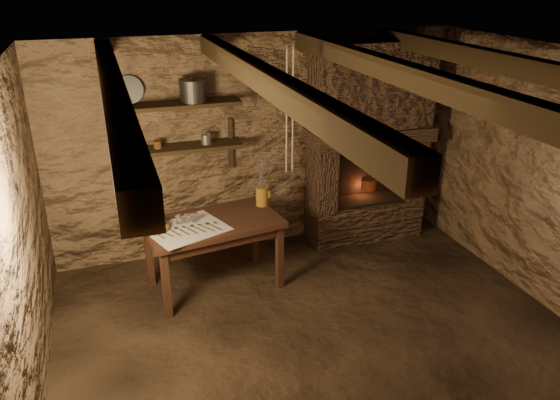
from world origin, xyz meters
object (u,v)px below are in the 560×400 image
object	(u,v)px
wooden_bowl	(152,226)
work_table	(214,252)
stoneware_jug	(262,187)
iron_stockpot	(193,92)
red_pot	(369,183)

from	to	relation	value
wooden_bowl	work_table	bearing A→B (deg)	2.35
stoneware_jug	iron_stockpot	size ratio (longest dim) A/B	1.69
iron_stockpot	red_pot	size ratio (longest dim) A/B	0.50
stoneware_jug	wooden_bowl	world-z (taller)	stoneware_jug
wooden_bowl	red_pot	size ratio (longest dim) A/B	0.62
wooden_bowl	iron_stockpot	world-z (taller)	iron_stockpot
work_table	stoneware_jug	bearing A→B (deg)	12.33
stoneware_jug	red_pot	size ratio (longest dim) A/B	0.84
iron_stockpot	red_pot	world-z (taller)	iron_stockpot
stoneware_jug	wooden_bowl	xyz separation A→B (m)	(-1.15, -0.24, -0.15)
wooden_bowl	red_pot	distance (m)	2.60
stoneware_jug	red_pot	bearing A→B (deg)	-4.66
stoneware_jug	wooden_bowl	size ratio (longest dim) A/B	1.35
work_table	wooden_bowl	size ratio (longest dim) A/B	4.13
work_table	red_pot	bearing A→B (deg)	6.52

